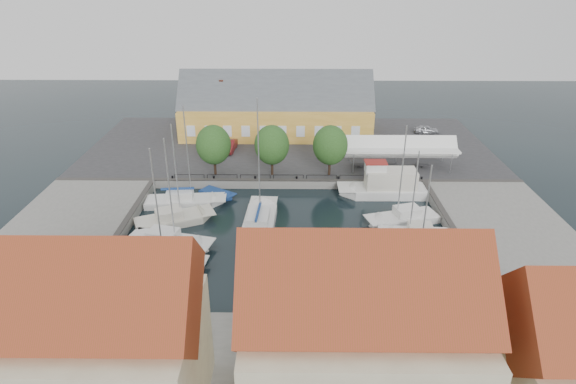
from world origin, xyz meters
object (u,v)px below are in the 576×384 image
object	(u,v)px
center_sailboat	(259,224)
trawler	(386,187)
tent_canopy	(400,148)
car_red	(229,146)
west_boat_a	(184,202)
west_boat_c	(168,243)
west_boat_b	(173,221)
launch_nw	(217,195)
car_silver	(426,129)
east_boat_c	(418,267)
east_boat_a	(404,219)
east_boat_b	(416,236)
west_boat_d	(155,264)
warehouse	(272,111)
launch_sw	(138,287)

from	to	relation	value
center_sailboat	trawler	distance (m)	16.21
tent_canopy	car_red	distance (m)	23.11
west_boat_a	west_boat_c	size ratio (longest dim) A/B	1.03
west_boat_b	launch_nw	size ratio (longest dim) A/B	2.42
center_sailboat	west_boat_c	size ratio (longest dim) A/B	1.20
car_silver	east_boat_c	bearing A→B (deg)	168.42
car_red	east_boat_a	xyz separation A→B (m)	(20.43, -18.32, -1.46)
car_red	east_boat_b	size ratio (longest dim) A/B	0.45
west_boat_b	west_boat_d	bearing A→B (deg)	-88.56
warehouse	west_boat_a	world-z (taller)	west_boat_a
warehouse	tent_canopy	xyz separation A→B (m)	(16.60, -13.86, -0.74)
east_boat_a	west_boat_d	distance (m)	25.41
car_silver	car_red	bearing A→B (deg)	108.55
east_boat_a	west_boat_d	bearing A→B (deg)	-160.18
center_sailboat	east_boat_b	xyz separation A→B (m)	(15.56, -2.11, -0.10)
east_boat_b	launch_sw	size ratio (longest dim) A/B	2.37
trawler	launch_nw	world-z (taller)	trawler
east_boat_c	launch_sw	distance (m)	24.20
tent_canopy	west_boat_d	bearing A→B (deg)	-140.65
warehouse	trawler	size ratio (longest dim) A/B	2.74
west_boat_c	west_boat_d	world-z (taller)	west_boat_d
west_boat_a	west_boat_d	world-z (taller)	west_boat_a
warehouse	west_boat_d	distance (m)	36.38
west_boat_b	car_silver	bearing A→B (deg)	39.22
tent_canopy	west_boat_a	distance (m)	27.36
west_boat_c	launch_sw	xyz separation A→B (m)	(-0.93, -6.72, -0.17)
west_boat_b	launch_sw	xyz separation A→B (m)	(-0.44, -11.20, -0.17)
east_boat_a	east_boat_b	xyz separation A→B (m)	(0.52, -3.47, -0.00)
west_boat_c	west_boat_d	size ratio (longest dim) A/B	0.97
center_sailboat	west_boat_a	size ratio (longest dim) A/B	1.16
east_boat_c	launch_sw	xyz separation A→B (m)	(-24.02, -2.91, -0.17)
warehouse	trawler	world-z (taller)	warehouse
east_boat_c	west_boat_d	world-z (taller)	west_boat_d
car_silver	west_boat_b	bearing A→B (deg)	132.48
trawler	west_boat_c	bearing A→B (deg)	-153.38
east_boat_b	west_boat_b	size ratio (longest dim) A/B	0.87
east_boat_b	west_boat_d	distance (m)	24.95
tent_canopy	car_silver	size ratio (longest dim) A/B	3.81
launch_sw	west_boat_a	bearing A→B (deg)	87.57
west_boat_c	launch_sw	size ratio (longest dim) A/B	2.79
center_sailboat	launch_sw	bearing A→B (deg)	-132.48
warehouse	tent_canopy	world-z (taller)	warehouse
west_boat_c	east_boat_c	bearing A→B (deg)	-9.38
warehouse	east_boat_c	size ratio (longest dim) A/B	2.78
car_silver	west_boat_c	bearing A→B (deg)	137.29
center_sailboat	east_boat_c	world-z (taller)	center_sailboat
trawler	west_boat_a	bearing A→B (deg)	-173.61
car_silver	car_red	size ratio (longest dim) A/B	0.83
center_sailboat	west_boat_b	xyz separation A→B (m)	(-9.06, 0.83, -0.10)
car_silver	center_sailboat	xyz separation A→B (m)	(-23.83, -27.67, -1.26)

